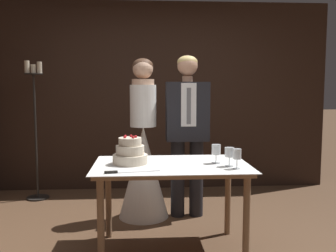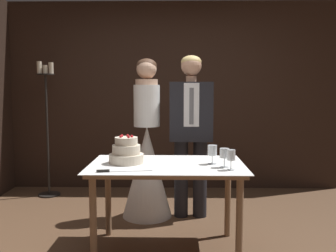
# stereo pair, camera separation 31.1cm
# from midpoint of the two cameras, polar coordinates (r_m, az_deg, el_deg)

# --- Properties ---
(ground_plane) EXTENTS (40.00, 40.00, 0.00)m
(ground_plane) POSITION_cam_midpoint_polar(r_m,az_deg,el_deg) (3.43, -2.25, -18.32)
(ground_plane) COLOR brown
(wall_back) EXTENTS (4.65, 0.12, 2.57)m
(wall_back) POSITION_cam_midpoint_polar(r_m,az_deg,el_deg) (5.22, -2.95, 4.52)
(wall_back) COLOR black
(wall_back) RESTS_ON ground_plane
(cake_table) EXTENTS (1.31, 0.83, 0.76)m
(cake_table) POSITION_cam_midpoint_polar(r_m,az_deg,el_deg) (3.21, -2.27, -7.40)
(cake_table) COLOR #8E6B4C
(cake_table) RESTS_ON ground_plane
(tiered_cake) EXTENTS (0.30, 0.30, 0.25)m
(tiered_cake) POSITION_cam_midpoint_polar(r_m,az_deg,el_deg) (3.22, -8.57, -4.10)
(tiered_cake) COLOR beige
(tiered_cake) RESTS_ON cake_table
(cake_knife) EXTENTS (0.43, 0.10, 0.02)m
(cake_knife) POSITION_cam_midpoint_polar(r_m,az_deg,el_deg) (2.91, -10.16, -6.93)
(cake_knife) COLOR silver
(cake_knife) RESTS_ON cake_table
(wine_glass_near) EXTENTS (0.07, 0.07, 0.16)m
(wine_glass_near) POSITION_cam_midpoint_polar(r_m,az_deg,el_deg) (3.01, 7.59, -4.37)
(wine_glass_near) COLOR silver
(wine_glass_near) RESTS_ON cake_table
(wine_glass_middle) EXTENTS (0.08, 0.08, 0.16)m
(wine_glass_middle) POSITION_cam_midpoint_polar(r_m,az_deg,el_deg) (3.10, 6.52, -4.10)
(wine_glass_middle) COLOR silver
(wine_glass_middle) RESTS_ON cake_table
(wine_glass_far) EXTENTS (0.08, 0.08, 0.16)m
(wine_glass_far) POSITION_cam_midpoint_polar(r_m,az_deg,el_deg) (3.21, 4.60, -3.77)
(wine_glass_far) COLOR silver
(wine_glass_far) RESTS_ON cake_table
(bride) EXTENTS (0.54, 0.54, 1.71)m
(bride) POSITION_cam_midpoint_polar(r_m,az_deg,el_deg) (4.07, -5.96, -5.10)
(bride) COLOR white
(bride) RESTS_ON ground_plane
(groom) EXTENTS (0.46, 0.25, 1.75)m
(groom) POSITION_cam_midpoint_polar(r_m,az_deg,el_deg) (4.02, 0.74, 0.10)
(groom) COLOR black
(groom) RESTS_ON ground_plane
(candle_stand) EXTENTS (0.28, 0.28, 1.74)m
(candle_stand) POSITION_cam_midpoint_polar(r_m,az_deg,el_deg) (5.01, -21.25, -0.41)
(candle_stand) COLOR black
(candle_stand) RESTS_ON ground_plane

